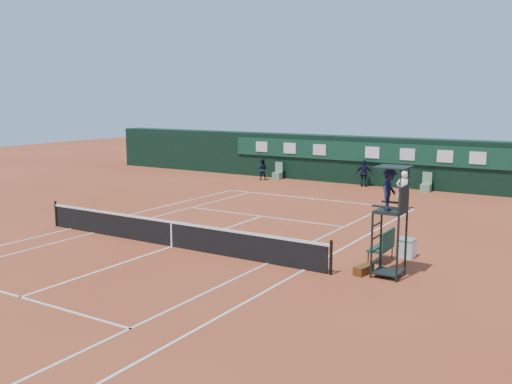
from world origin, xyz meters
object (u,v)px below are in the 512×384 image
umpire_chair (390,198)px  player_bench (384,244)px  player (403,190)px  tennis_net (172,233)px  cooler (406,248)px

umpire_chair → player_bench: umpire_chair is taller
player_bench → player: 9.53m
player_bench → umpire_chair: bearing=-66.2°
umpire_chair → tennis_net: bearing=-174.6°
tennis_net → umpire_chair: umpire_chair is taller
tennis_net → player_bench: size_ratio=10.75×
player_bench → cooler: player_bench is taller
player_bench → player: (-2.29, 9.24, 0.36)m
umpire_chair → player: size_ratio=1.78×
tennis_net → cooler: bearing=22.4°
tennis_net → player_bench: 7.64m
cooler → player: 8.73m
umpire_chair → player_bench: bearing=113.8°
player_bench → cooler: (0.47, 0.98, -0.27)m
umpire_chair → cooler: (-0.18, 2.46, -2.13)m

